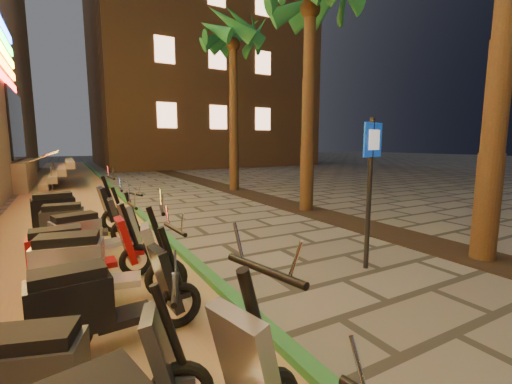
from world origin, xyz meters
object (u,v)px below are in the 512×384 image
pedestrian_sign (371,173)px  scooter_7 (100,302)px  scooter_12 (69,212)px  scooter_8 (95,266)px  scooter_9 (78,253)px  scooter_11 (79,224)px  scooter_6 (70,377)px  scooter_10 (92,235)px

pedestrian_sign → scooter_7: (-3.94, -0.36, -1.04)m
scooter_7 → scooter_12: (-0.19, 4.64, 0.06)m
scooter_8 → scooter_9: 0.80m
pedestrian_sign → scooter_11: bearing=125.3°
scooter_6 → scooter_12: size_ratio=0.81×
scooter_10 → scooter_6: bearing=-112.5°
pedestrian_sign → scooter_9: size_ratio=1.47×
scooter_8 → scooter_11: scooter_8 is taller
scooter_6 → scooter_8: bearing=99.0°
scooter_6 → scooter_11: 4.67m
pedestrian_sign → scooter_9: 4.44m
scooter_6 → scooter_10: scooter_10 is taller
pedestrian_sign → scooter_10: size_ratio=1.46×
pedestrian_sign → scooter_6: bearing=-177.3°
scooter_10 → scooter_11: bearing=83.3°
scooter_10 → scooter_12: bearing=82.4°
scooter_10 → scooter_12: size_ratio=0.88×
pedestrian_sign → scooter_12: size_ratio=1.29×
scooter_6 → scooter_10: size_ratio=0.92×
scooter_6 → scooter_11: scooter_11 is taller
scooter_6 → scooter_12: scooter_12 is taller
scooter_10 → scooter_11: (-0.17, 0.96, 0.01)m
pedestrian_sign → scooter_7: pedestrian_sign is taller
scooter_6 → scooter_9: scooter_9 is taller
scooter_11 → scooter_12: (-0.14, 0.96, 0.06)m
scooter_10 → scooter_12: scooter_12 is taller
scooter_7 → scooter_9: size_ratio=1.02×
scooter_8 → scooter_11: (-0.08, 2.69, -0.03)m
scooter_7 → scooter_9: (-0.13, 1.78, -0.01)m
scooter_6 → scooter_10: bearing=101.6°
scooter_11 → pedestrian_sign: bearing=-35.3°
scooter_6 → scooter_10: (0.38, 3.71, 0.04)m
pedestrian_sign → scooter_12: pedestrian_sign is taller
scooter_12 → scooter_11: bearing=-87.2°
scooter_11 → scooter_12: scooter_12 is taller
scooter_10 → scooter_11: size_ratio=0.98×
scooter_8 → scooter_10: size_ratio=1.08×
scooter_8 → scooter_12: size_ratio=0.95×
scooter_6 → scooter_7: (0.27, 0.99, 0.04)m
scooter_7 → scooter_8: 0.99m
scooter_7 → scooter_9: bearing=89.5°
scooter_6 → scooter_8: 2.00m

